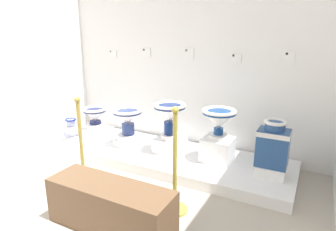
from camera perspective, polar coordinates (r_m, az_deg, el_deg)
The scene contains 21 objects.
wall_back at distance 3.94m, azimuth 4.25°, elevation 16.08°, with size 3.92×0.06×3.23m, color white.
display_platform at distance 3.76m, azimuth 0.32°, elevation -8.18°, with size 3.04×1.01×0.12m, color white.
plinth_block_broad_patterned at distance 4.40m, azimuth -14.03°, elevation -3.25°, with size 0.36×0.37×0.13m, color white.
antique_toilet_broad_patterned at distance 4.33m, azimuth -14.26°, elevation -0.02°, with size 0.34×0.34×0.31m.
plinth_block_pale_glazed at distance 4.00m, azimuth -7.78°, elevation -5.19°, with size 0.30×0.28×0.09m, color white.
antique_toilet_pale_glazed at distance 3.89m, azimuth -7.95°, elevation -0.76°, with size 0.39×0.39×0.42m.
plinth_block_tall_cobalt at distance 3.72m, azimuth 0.35°, elevation -5.87°, with size 0.37×0.29×0.18m, color white.
antique_toilet_tall_cobalt at distance 3.59m, azimuth 0.36°, elevation 0.29°, with size 0.41×0.41×0.46m.
plinth_block_slender_white at distance 3.52m, azimuth 9.74°, elevation -6.61°, with size 0.35×0.32×0.28m, color white.
antique_toilet_slender_white at distance 3.39m, azimuth 10.04°, elevation -0.65°, with size 0.40×0.40×0.36m.
plinth_block_rightmost at distance 3.35m, azimuth 19.57°, elevation -10.07°, with size 0.31×0.29×0.11m, color white.
antique_toilet_rightmost at distance 3.23m, azimuth 20.06°, elevation -5.18°, with size 0.33×0.25×0.50m.
info_placard_first at distance 4.57m, azimuth -10.82°, elevation 11.90°, with size 0.14×0.01×0.11m.
info_placard_second at distance 4.22m, azimuth -4.28°, elevation 12.31°, with size 0.13×0.01×0.13m.
info_placard_third at distance 3.91m, azimuth 4.19°, elevation 12.02°, with size 0.13×0.01×0.16m.
info_placard_fourth at distance 3.70m, azimuth 13.35°, elevation 10.93°, with size 0.12×0.01×0.11m.
info_placard_fifth at distance 3.60m, azimuth 22.87°, elevation 10.45°, with size 0.10×0.01×0.15m.
decorative_vase_companion at distance 4.62m, azimuth -18.47°, elevation -3.05°, with size 0.23×0.23×0.37m.
stanchion_post_near_left at distance 3.25m, azimuth -16.49°, elevation -8.82°, with size 0.27×0.27×0.99m.
stanchion_post_near_right at distance 2.68m, azimuth 1.34°, elevation -12.67°, with size 0.24×0.24×1.00m.
museum_bench at distance 2.57m, azimuth -11.27°, elevation -17.23°, with size 1.10×0.36×0.40m, color brown.
Camera 1 is at (3.45, -0.46, 1.59)m, focal length 30.87 mm.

